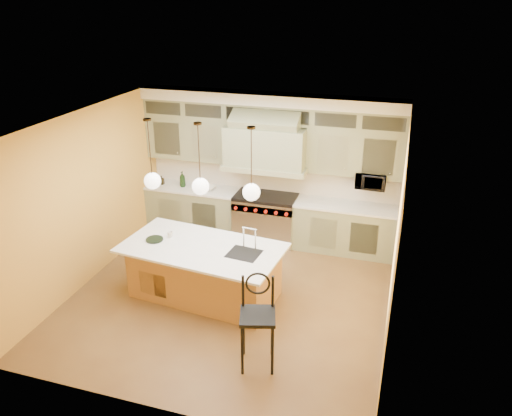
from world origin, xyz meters
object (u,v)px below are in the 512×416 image
(range, at_px, (266,218))
(microwave, at_px, (371,180))
(counter_stool, at_px, (258,316))
(kitchen_island, at_px, (205,270))

(range, bearing_deg, microwave, 3.12)
(counter_stool, bearing_deg, microwave, 57.84)
(counter_stool, xyz_separation_m, microwave, (1.06, 3.62, 0.70))
(kitchen_island, bearing_deg, microwave, 50.54)
(range, xyz_separation_m, counter_stool, (0.89, -3.51, 0.27))
(counter_stool, bearing_deg, range, 88.41)
(range, bearing_deg, counter_stool, -75.77)
(kitchen_island, distance_m, microwave, 3.44)
(range, height_order, counter_stool, counter_stool)
(counter_stool, distance_m, microwave, 3.83)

